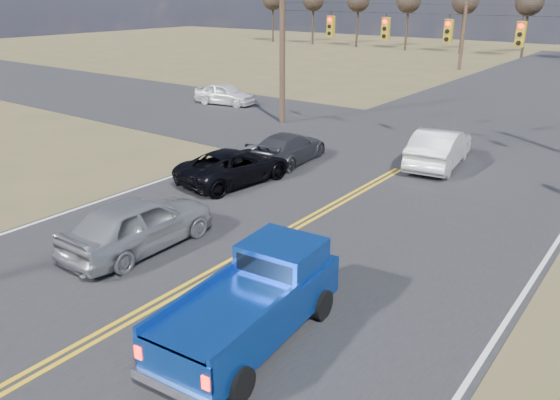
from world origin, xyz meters
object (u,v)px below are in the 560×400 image
Objects in this scene: white_car_queue at (439,148)px; black_suv at (235,166)px; cross_car_west at (225,94)px; dgrey_car_queue at (288,148)px; silver_suv at (139,223)px; pickup_truck at (254,302)px.

black_suv is at bearing 43.33° from white_car_queue.
dgrey_car_queue is at bearing -135.48° from cross_car_west.
dgrey_car_queue is 13.51m from cross_car_west.
white_car_queue is (3.74, 12.78, 0.01)m from silver_suv.
silver_suv is at bearing 93.14° from dgrey_car_queue.
silver_suv reaches higher than cross_car_west.
pickup_truck reaches higher than dgrey_car_queue.
black_suv is 0.97× the size of white_car_queue.
cross_car_west reaches higher than black_suv.
silver_suv is at bearing -153.50° from cross_car_west.
pickup_truck reaches higher than black_suv.
black_suv is 15.63m from cross_car_west.
silver_suv is 1.13× the size of cross_car_west.
silver_suv reaches higher than black_suv.
white_car_queue is 16.88m from cross_car_west.
silver_suv is 1.04× the size of dgrey_car_queue.
black_suv is at bearing 81.60° from dgrey_car_queue.
pickup_truck is at bearing 141.88° from black_suv.
pickup_truck reaches higher than cross_car_west.
dgrey_car_queue is (-6.97, 10.75, -0.23)m from pickup_truck.
silver_suv is 0.96× the size of white_car_queue.
pickup_truck is 10.26m from black_suv.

